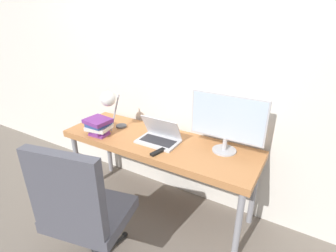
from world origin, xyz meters
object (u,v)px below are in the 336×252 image
desk_lamp (109,101)px  laptop (159,137)px  monitor (227,121)px  book_stack (98,126)px  office_chair (81,208)px

desk_lamp → laptop: bearing=6.5°
laptop → monitor: (0.55, 0.13, 0.23)m
monitor → book_stack: size_ratio=2.55×
desk_lamp → office_chair: bearing=-62.4°
office_chair → laptop: bearing=84.8°
monitor → book_stack: (-1.12, -0.29, -0.18)m
book_stack → monitor: bearing=14.5°
monitor → book_stack: monitor is taller
laptop → monitor: monitor is taller
desk_lamp → office_chair: (0.42, -0.80, -0.44)m
book_stack → office_chair: bearing=-55.2°
monitor → desk_lamp: bearing=-169.7°
book_stack → laptop: bearing=15.4°
office_chair → book_stack: 0.88m
monitor → office_chair: bearing=-122.5°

